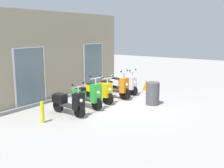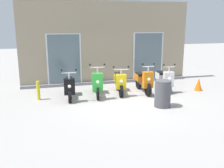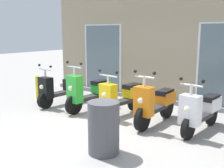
{
  "view_description": "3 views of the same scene",
  "coord_description": "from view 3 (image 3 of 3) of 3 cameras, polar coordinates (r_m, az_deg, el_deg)",
  "views": [
    {
      "loc": [
        -9.05,
        -5.66,
        2.91
      ],
      "look_at": [
        -0.16,
        0.32,
        0.88
      ],
      "focal_mm": 45.25,
      "sensor_mm": 36.0,
      "label": 1
    },
    {
      "loc": [
        -2.92,
        -8.49,
        2.84
      ],
      "look_at": [
        -0.48,
        0.43,
        0.56
      ],
      "focal_mm": 41.53,
      "sensor_mm": 36.0,
      "label": 2
    },
    {
      "loc": [
        3.55,
        -4.36,
        2.04
      ],
      "look_at": [
        -0.17,
        0.88,
        0.81
      ],
      "focal_mm": 43.3,
      "sensor_mm": 36.0,
      "label": 3
    }
  ],
  "objects": [
    {
      "name": "ground_plane",
      "position": [
        5.98,
        -3.62,
        -9.1
      ],
      "size": [
        40.0,
        40.0,
        0.0
      ],
      "primitive_type": "plane",
      "color": "#A8A39E"
    },
    {
      "name": "storefront_facade",
      "position": [
        8.21,
        9.82,
        8.87
      ],
      "size": [
        7.76,
        0.5,
        3.69
      ],
      "color": "gray",
      "rests_on": "ground_plane"
    },
    {
      "name": "scooter_black",
      "position": [
        7.81,
        -10.84,
        -1.08
      ],
      "size": [
        0.57,
        1.55,
        1.2
      ],
      "color": "black",
      "rests_on": "ground_plane"
    },
    {
      "name": "scooter_green",
      "position": [
        7.1,
        -5.04,
        -1.53
      ],
      "size": [
        0.6,
        1.57,
        1.34
      ],
      "color": "black",
      "rests_on": "ground_plane"
    },
    {
      "name": "scooter_yellow",
      "position": [
        6.67,
        2.02,
        -2.8
      ],
      "size": [
        0.64,
        1.53,
        1.19
      ],
      "color": "black",
      "rests_on": "ground_plane"
    },
    {
      "name": "scooter_orange",
      "position": [
        6.1,
        9.11,
        -4.09
      ],
      "size": [
        0.52,
        1.66,
        1.28
      ],
      "color": "black",
      "rests_on": "ground_plane"
    },
    {
      "name": "scooter_white",
      "position": [
        5.88,
        18.25,
        -5.3
      ],
      "size": [
        0.55,
        1.56,
        1.19
      ],
      "color": "black",
      "rests_on": "ground_plane"
    },
    {
      "name": "curb_bollard",
      "position": [
        8.73,
        -15.44,
        -0.7
      ],
      "size": [
        0.12,
        0.12,
        0.7
      ],
      "primitive_type": "cylinder",
      "color": "yellow",
      "rests_on": "ground_plane"
    },
    {
      "name": "trash_bin",
      "position": [
        4.63,
        -1.78,
        -9.22
      ],
      "size": [
        0.54,
        0.54,
        0.9
      ],
      "primitive_type": "cylinder",
      "color": "#4C4C51",
      "rests_on": "ground_plane"
    }
  ]
}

